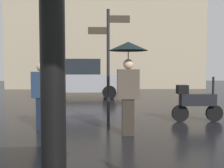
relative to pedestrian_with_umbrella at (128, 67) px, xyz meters
name	(u,v)px	position (x,y,z in m)	size (l,w,h in m)	color
pedestrian_with_umbrella	(128,67)	(0.00, 0.00, 0.00)	(0.84, 0.84, 2.03)	#2A241E
pedestrian_with_bag	(42,92)	(-1.99, 0.59, -0.58)	(0.49, 0.24, 1.59)	black
parked_scooter	(196,102)	(2.00, 1.38, -0.93)	(1.41, 0.32, 1.23)	black
parked_car_left	(80,78)	(-1.71, 7.55, -0.50)	(4.29, 1.94, 1.94)	gray
street_signpost	(108,55)	(-0.40, 1.17, 0.33)	(1.08, 0.08, 2.98)	black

